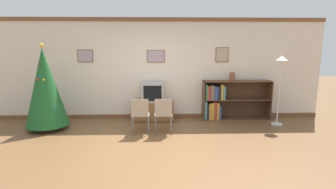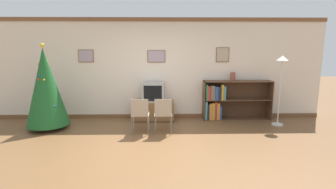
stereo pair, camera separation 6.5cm
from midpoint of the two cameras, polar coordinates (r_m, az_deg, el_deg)
name	(u,v)px [view 1 (the left image)]	position (r m, az deg, el deg)	size (l,w,h in m)	color
ground_plane	(154,150)	(5.16, -3.39, -11.94)	(24.00, 24.00, 0.00)	brown
wall_back	(155,69)	(7.14, -3.04, 5.58)	(9.07, 0.11, 2.70)	silver
christmas_tree	(45,87)	(6.79, -25.43, 1.40)	(0.98, 0.98, 2.03)	maroon
tv_console	(153,111)	(7.00, -3.56, -3.55)	(1.08, 0.52, 0.53)	brown
television	(153,92)	(6.89, -3.61, 0.61)	(0.56, 0.50, 0.51)	#9E9E99
folding_chair_left	(140,114)	(5.93, -6.40, -4.14)	(0.40, 0.40, 0.82)	tan
folding_chair_right	(163,113)	(5.91, -1.34, -4.12)	(0.40, 0.40, 0.82)	tan
bookshelf	(223,101)	(7.23, 11.73, -1.37)	(1.82, 0.36, 1.05)	brown
vase	(232,76)	(7.21, 13.54, 3.86)	(0.14, 0.14, 0.22)	brown
standing_lamp	(281,72)	(7.00, 23.09, 4.50)	(0.28, 0.28, 1.74)	silver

